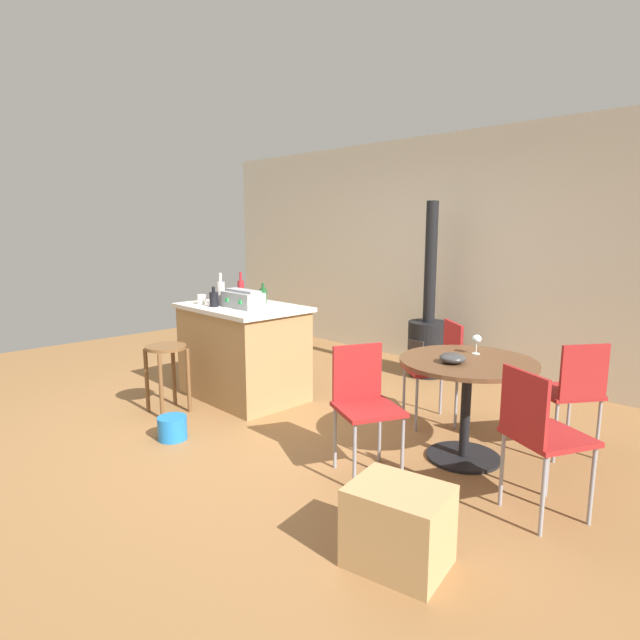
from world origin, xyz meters
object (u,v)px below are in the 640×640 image
at_px(plastic_bucket, 172,428).
at_px(folding_chair_right, 438,364).
at_px(dining_table, 467,384).
at_px(folding_chair_left, 571,388).
at_px(kitchen_island, 243,351).
at_px(toolbox, 243,299).
at_px(bottle_0, 241,291).
at_px(bottle_2, 214,299).
at_px(cup_0, 202,299).
at_px(cup_1, 239,295).
at_px(wine_glass, 477,340).
at_px(wooden_stool, 167,362).
at_px(wood_stove, 428,335).
at_px(bottle_1, 221,293).
at_px(folding_chair_near, 364,399).
at_px(folding_chair_far, 539,430).
at_px(cardboard_box, 398,526).
at_px(bottle_3, 263,295).
at_px(serving_bowl, 453,358).

bearing_deg(plastic_bucket, folding_chair_right, 56.15).
relative_size(dining_table, folding_chair_left, 1.11).
height_order(kitchen_island, toolbox, toolbox).
distance_m(bottle_0, bottle_2, 0.35).
distance_m(bottle_2, cup_0, 0.23).
relative_size(toolbox, plastic_bucket, 1.86).
bearing_deg(cup_1, wine_glass, 7.48).
relative_size(wooden_stool, wine_glass, 4.28).
height_order(wood_stove, bottle_1, wood_stove).
relative_size(kitchen_island, plastic_bucket, 5.31).
distance_m(folding_chair_left, bottle_1, 3.14).
bearing_deg(folding_chair_near, wood_stove, 115.16).
bearing_deg(toolbox, folding_chair_left, 20.70).
bearing_deg(bottle_1, cup_0, -150.18).
height_order(wooden_stool, bottle_1, bottle_1).
distance_m(folding_chair_far, bottle_1, 3.16).
bearing_deg(dining_table, bottle_1, -169.66).
xyz_separation_m(bottle_2, cup_0, (-0.23, 0.00, -0.03)).
distance_m(bottle_1, plastic_bucket, 1.45).
distance_m(wood_stove, wine_glass, 2.02).
bearing_deg(bottle_1, cardboard_box, -17.02).
relative_size(dining_table, cup_1, 8.97).
bearing_deg(dining_table, plastic_bucket, -142.91).
bearing_deg(folding_chair_right, dining_table, -40.84).
bearing_deg(folding_chair_left, toolbox, -159.30).
bearing_deg(folding_chair_near, kitchen_island, 169.33).
bearing_deg(folding_chair_right, bottle_1, -153.68).
bearing_deg(toolbox, cardboard_box, -19.88).
relative_size(cup_1, wine_glass, 0.74).
distance_m(dining_table, bottle_3, 2.28).
bearing_deg(wine_glass, folding_chair_near, -110.43).
height_order(bottle_0, bottle_3, bottle_0).
relative_size(folding_chair_near, cardboard_box, 1.83).
xyz_separation_m(folding_chair_left, wood_stove, (-1.94, 1.00, -0.04)).
bearing_deg(folding_chair_near, cardboard_box, -38.80).
bearing_deg(cup_0, cup_1, 85.47).
xyz_separation_m(kitchen_island, dining_table, (2.26, 0.31, 0.10)).
bearing_deg(bottle_3, bottle_0, -145.00).
bearing_deg(cardboard_box, wooden_stool, 174.87).
bearing_deg(folding_chair_near, wine_glass, 69.57).
xyz_separation_m(wood_stove, bottle_1, (-0.98, -2.05, 0.56)).
bearing_deg(kitchen_island, serving_bowl, 4.05).
relative_size(dining_table, cup_0, 8.13).
xyz_separation_m(kitchen_island, cup_0, (-0.35, -0.23, 0.50)).
bearing_deg(bottle_0, cardboard_box, -21.29).
distance_m(bottle_0, plastic_bucket, 1.61).
distance_m(folding_chair_far, bottle_0, 3.17).
relative_size(folding_chair_near, bottle_0, 2.87).
bearing_deg(plastic_bucket, wine_glass, 41.83).
bearing_deg(bottle_3, folding_chair_far, -6.35).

